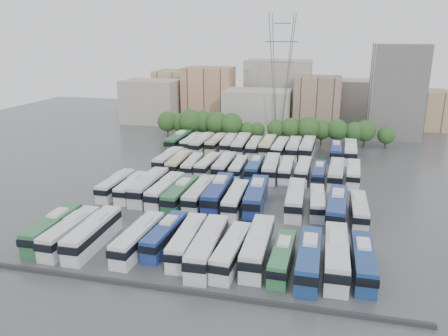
% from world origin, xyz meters
% --- Properties ---
extents(ground, '(220.00, 220.00, 0.00)m').
position_xyz_m(ground, '(0.00, 0.00, 0.00)').
color(ground, '#424447').
rests_on(ground, ground).
extents(parapet, '(56.00, 0.50, 0.50)m').
position_xyz_m(parapet, '(0.00, -33.00, 0.25)').
color(parapet, '#2D2D30').
rests_on(parapet, ground).
extents(tree_line, '(64.89, 7.97, 8.45)m').
position_xyz_m(tree_line, '(-2.64, 42.05, 4.43)').
color(tree_line, black).
rests_on(tree_line, ground).
extents(city_buildings, '(102.00, 35.00, 20.00)m').
position_xyz_m(city_buildings, '(-7.46, 71.86, 7.87)').
color(city_buildings, '#9E998E').
rests_on(city_buildings, ground).
extents(apartment_tower, '(14.00, 14.00, 26.00)m').
position_xyz_m(apartment_tower, '(34.00, 58.00, 13.00)').
color(apartment_tower, silver).
rests_on(apartment_tower, ground).
extents(electricity_pylon, '(9.00, 6.91, 33.83)m').
position_xyz_m(electricity_pylon, '(2.00, 50.00, 18.66)').
color(electricity_pylon, slate).
rests_on(electricity_pylon, ground).
extents(bus_r0_s0, '(3.01, 12.31, 3.84)m').
position_xyz_m(bus_r0_s0, '(-21.39, -24.53, 1.89)').
color(bus_r0_s0, '#2D693D').
rests_on(bus_r0_s0, ground).
extents(bus_r0_s1, '(2.74, 12.29, 3.85)m').
position_xyz_m(bus_r0_s1, '(-18.30, -25.06, 1.89)').
color(bus_r0_s1, silver).
rests_on(bus_r0_s1, ground).
extents(bus_r0_s2, '(3.08, 12.87, 4.02)m').
position_xyz_m(bus_r0_s2, '(-14.86, -24.87, 1.97)').
color(bus_r0_s2, silver).
rests_on(bus_r0_s2, ground).
extents(bus_r0_s4, '(3.09, 12.27, 3.82)m').
position_xyz_m(bus_r0_s4, '(-8.14, -24.63, 1.88)').
color(bus_r0_s4, silver).
rests_on(bus_r0_s4, ground).
extents(bus_r0_s5, '(3.04, 11.49, 3.57)m').
position_xyz_m(bus_r0_s5, '(-5.07, -22.59, 1.75)').
color(bus_r0_s5, navy).
rests_on(bus_r0_s5, ground).
extents(bus_r0_s6, '(3.18, 12.24, 3.81)m').
position_xyz_m(bus_r0_s6, '(-1.45, -23.75, 1.87)').
color(bus_r0_s6, silver).
rests_on(bus_r0_s6, ground).
extents(bus_r0_s7, '(3.33, 13.46, 4.20)m').
position_xyz_m(bus_r0_s7, '(1.77, -25.01, 2.06)').
color(bus_r0_s7, silver).
rests_on(bus_r0_s7, ground).
extents(bus_r0_s8, '(3.16, 12.09, 3.76)m').
position_xyz_m(bus_r0_s8, '(4.99, -25.05, 1.85)').
color(bus_r0_s8, silver).
rests_on(bus_r0_s8, ground).
extents(bus_r0_s9, '(3.07, 13.32, 4.17)m').
position_xyz_m(bus_r0_s9, '(8.11, -23.32, 2.05)').
color(bus_r0_s9, silver).
rests_on(bus_r0_s9, ground).
extents(bus_r0_s10, '(2.62, 10.91, 3.41)m').
position_xyz_m(bus_r0_s10, '(11.48, -24.91, 1.67)').
color(bus_r0_s10, '#317342').
rests_on(bus_r0_s10, ground).
extents(bus_r0_s11, '(2.77, 12.60, 3.95)m').
position_xyz_m(bus_r0_s11, '(14.78, -24.93, 1.94)').
color(bus_r0_s11, navy).
rests_on(bus_r0_s11, ground).
extents(bus_r0_s12, '(3.06, 13.40, 4.19)m').
position_xyz_m(bus_r0_s12, '(18.04, -23.58, 2.06)').
color(bus_r0_s12, silver).
rests_on(bus_r0_s12, ground).
extents(bus_r0_s13, '(2.70, 11.73, 3.67)m').
position_xyz_m(bus_r0_s13, '(21.30, -23.83, 1.80)').
color(bus_r0_s13, navy).
rests_on(bus_r0_s13, ground).
extents(bus_r1_s0, '(2.67, 11.61, 3.63)m').
position_xyz_m(bus_r1_s0, '(-21.48, -4.96, 1.78)').
color(bus_r1_s0, silver).
rests_on(bus_r1_s0, ground).
extents(bus_r1_s1, '(2.73, 11.13, 3.47)m').
position_xyz_m(bus_r1_s1, '(-18.26, -5.16, 1.70)').
color(bus_r1_s1, white).
rests_on(bus_r1_s1, ground).
extents(bus_r1_s2, '(3.03, 13.39, 4.19)m').
position_xyz_m(bus_r1_s2, '(-15.02, -4.84, 2.06)').
color(bus_r1_s2, silver).
rests_on(bus_r1_s2, ground).
extents(bus_r1_s3, '(3.11, 12.59, 3.93)m').
position_xyz_m(bus_r1_s3, '(-11.43, -5.85, 1.93)').
color(bus_r1_s3, silver).
rests_on(bus_r1_s3, ground).
extents(bus_r1_s4, '(3.07, 12.55, 3.92)m').
position_xyz_m(bus_r1_s4, '(-8.16, -7.04, 1.92)').
color(bus_r1_s4, '#2B643B').
rests_on(bus_r1_s4, ground).
extents(bus_r1_s5, '(2.82, 12.54, 3.93)m').
position_xyz_m(bus_r1_s5, '(-4.94, -6.24, 1.93)').
color(bus_r1_s5, silver).
rests_on(bus_r1_s5, ground).
extents(bus_r1_s6, '(3.32, 13.75, 4.29)m').
position_xyz_m(bus_r1_s6, '(-1.83, -5.57, 2.11)').
color(bus_r1_s6, navy).
rests_on(bus_r1_s6, ground).
extents(bus_r1_s7, '(2.91, 12.23, 3.82)m').
position_xyz_m(bus_r1_s7, '(1.62, -6.98, 1.88)').
color(bus_r1_s7, silver).
rests_on(bus_r1_s7, ground).
extents(bus_r1_s8, '(3.55, 13.64, 4.24)m').
position_xyz_m(bus_r1_s8, '(4.85, -5.32, 2.08)').
color(bus_r1_s8, navy).
rests_on(bus_r1_s8, ground).
extents(bus_r1_s10, '(3.16, 13.06, 4.08)m').
position_xyz_m(bus_r1_s10, '(11.42, -4.83, 2.00)').
color(bus_r1_s10, silver).
rests_on(bus_r1_s10, ground).
extents(bus_r1_s11, '(2.95, 11.15, 3.46)m').
position_xyz_m(bus_r1_s11, '(15.02, -4.77, 1.70)').
color(bus_r1_s11, silver).
rests_on(bus_r1_s11, ground).
extents(bus_r1_s12, '(3.55, 13.34, 4.15)m').
position_xyz_m(bus_r1_s12, '(18.19, -7.17, 2.04)').
color(bus_r1_s12, navy).
rests_on(bus_r1_s12, ground).
extents(bus_r1_s13, '(2.58, 11.44, 3.58)m').
position_xyz_m(bus_r1_s13, '(21.61, -6.81, 1.76)').
color(bus_r1_s13, silver).
rests_on(bus_r1_s13, ground).
extents(bus_r2_s1, '(3.09, 12.27, 3.82)m').
position_xyz_m(bus_r2_s1, '(-17.97, 13.08, 1.88)').
color(bus_r2_s1, silver).
rests_on(bus_r2_s1, ground).
extents(bus_r2_s2, '(2.94, 12.12, 3.78)m').
position_xyz_m(bus_r2_s2, '(-14.83, 11.21, 1.86)').
color(bus_r2_s2, '#BFB583').
rests_on(bus_r2_s2, ground).
extents(bus_r2_s3, '(2.96, 11.09, 3.45)m').
position_xyz_m(bus_r2_s3, '(-11.75, 10.89, 1.69)').
color(bus_r2_s3, silver).
rests_on(bus_r2_s3, ground).
extents(bus_r2_s4, '(3.03, 11.55, 3.59)m').
position_xyz_m(bus_r2_s4, '(-8.42, 11.40, 1.76)').
color(bus_r2_s4, silver).
rests_on(bus_r2_s4, ground).
extents(bus_r2_s5, '(2.83, 12.40, 3.88)m').
position_xyz_m(bus_r2_s5, '(-4.84, 11.38, 1.91)').
color(bus_r2_s5, silver).
rests_on(bus_r2_s5, ground).
extents(bus_r2_s6, '(2.64, 10.98, 3.43)m').
position_xyz_m(bus_r2_s6, '(-1.74, 11.20, 1.68)').
color(bus_r2_s6, silver).
rests_on(bus_r2_s6, ground).
extents(bus_r2_s7, '(2.77, 11.92, 3.73)m').
position_xyz_m(bus_r2_s7, '(1.72, 11.65, 1.83)').
color(bus_r2_s7, navy).
rests_on(bus_r2_s7, ground).
extents(bus_r2_s8, '(3.38, 12.95, 4.03)m').
position_xyz_m(bus_r2_s8, '(5.02, 11.95, 1.98)').
color(bus_r2_s8, silver).
rests_on(bus_r2_s8, ground).
extents(bus_r2_s9, '(2.72, 11.55, 3.61)m').
position_xyz_m(bus_r2_s9, '(8.14, 12.13, 1.77)').
color(bus_r2_s9, silver).
rests_on(bus_r2_s9, ground).
extents(bus_r2_s10, '(2.84, 11.91, 3.72)m').
position_xyz_m(bus_r2_s10, '(11.60, 12.23, 1.83)').
color(bus_r2_s10, silver).
rests_on(bus_r2_s10, ground).
extents(bus_r2_s11, '(2.67, 11.05, 3.45)m').
position_xyz_m(bus_r2_s11, '(14.80, 11.29, 1.69)').
color(bus_r2_s11, navy).
rests_on(bus_r2_s11, ground).
extents(bus_r2_s12, '(3.42, 13.03, 4.05)m').
position_xyz_m(bus_r2_s12, '(18.14, 11.25, 1.99)').
color(bus_r2_s12, silver).
rests_on(bus_r2_s12, ground).
extents(bus_r2_s13, '(3.14, 11.83, 3.68)m').
position_xyz_m(bus_r2_s13, '(21.50, 12.73, 1.81)').
color(bus_r2_s13, silver).
rests_on(bus_r2_s13, ground).
extents(bus_r3_s0, '(3.25, 13.14, 4.10)m').
position_xyz_m(bus_r3_s0, '(-21.65, 30.21, 2.01)').
color(bus_r3_s0, '#2A6338').
rests_on(bus_r3_s0, ground).
extents(bus_r3_s1, '(3.06, 11.51, 3.58)m').
position_xyz_m(bus_r3_s1, '(-18.09, 30.30, 1.76)').
color(bus_r3_s1, silver).
rests_on(bus_r3_s1, ground).
extents(bus_r3_s2, '(3.29, 12.91, 4.02)m').
position_xyz_m(bus_r3_s2, '(-14.86, 28.76, 1.97)').
color(bus_r3_s2, silver).
rests_on(bus_r3_s2, ground).
extents(bus_r3_s3, '(3.08, 12.11, 3.77)m').
position_xyz_m(bus_r3_s3, '(-11.54, 30.33, 1.85)').
color(bus_r3_s3, '#CABA8A').
rests_on(bus_r3_s3, ground).
extents(bus_r3_s4, '(3.27, 12.28, 3.82)m').
position_xyz_m(bus_r3_s4, '(-8.29, 30.54, 1.87)').
color(bus_r3_s4, silver).
rests_on(bus_r3_s4, ground).
extents(bus_r3_s5, '(3.40, 13.72, 4.28)m').
position_xyz_m(bus_r3_s5, '(-4.89, 29.35, 2.10)').
color(bus_r3_s5, silver).
rests_on(bus_r3_s5, ground).
extents(bus_r3_s6, '(2.93, 12.09, 3.78)m').
position_xyz_m(bus_r3_s6, '(-1.52, 29.07, 1.85)').
color(bus_r3_s6, silver).
rests_on(bus_r3_s6, ground).
extents(bus_r3_s7, '(2.87, 12.89, 4.04)m').
position_xyz_m(bus_r3_s7, '(1.66, 30.37, 1.98)').
color(bus_r3_s7, beige).
rests_on(bus_r3_s7, ground).
extents(bus_r3_s8, '(3.22, 12.64, 3.94)m').
position_xyz_m(bus_r3_s8, '(4.92, 29.00, 1.93)').
color(bus_r3_s8, silver).
rests_on(bus_r3_s8, ground).
extents(bus_r3_s9, '(2.91, 12.94, 4.05)m').
position_xyz_m(bus_r3_s9, '(8.15, 29.58, 1.99)').
color(bus_r3_s9, silver).
rests_on(bus_r3_s9, ground).
extents(bus_r3_s10, '(3.44, 13.70, 4.27)m').
position_xyz_m(bus_r3_s10, '(11.43, 29.87, 2.10)').
color(bus_r3_s10, silver).
rests_on(bus_r3_s10, ground).
extents(bus_r3_s12, '(2.76, 11.98, 3.75)m').
position_xyz_m(bus_r3_s12, '(18.13, 29.53, 1.84)').
color(bus_r3_s12, navy).
rests_on(bus_r3_s12, ground).
extents(bus_r3_s13, '(3.19, 13.09, 4.09)m').
position_xyz_m(bus_r3_s13, '(21.46, 29.68, 2.01)').
color(bus_r3_s13, white).
rests_on(bus_r3_s13, ground).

